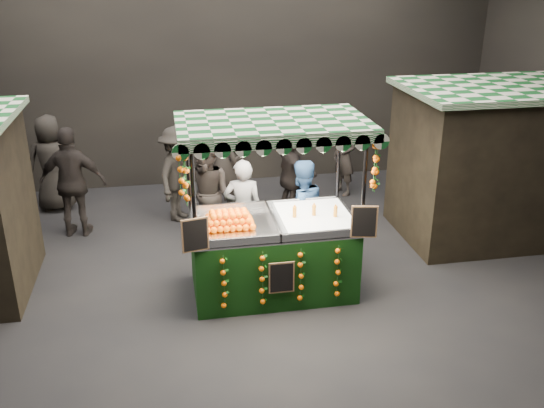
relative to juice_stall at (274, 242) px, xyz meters
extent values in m
plane|color=black|center=(-0.46, -0.17, -0.79)|extent=(12.00, 12.00, 0.00)
cube|color=black|center=(-0.46, 4.83, 1.71)|extent=(12.00, 0.10, 5.00)
cube|color=black|center=(-0.46, -5.17, 1.71)|extent=(12.00, 0.10, 5.00)
cube|color=black|center=(3.94, 1.33, 0.46)|extent=(2.80, 2.00, 2.50)
cube|color=#11511E|center=(3.94, 1.33, 1.76)|extent=(3.00, 2.20, 0.10)
cube|color=black|center=(-0.01, 0.04, -0.28)|extent=(2.25, 1.23, 1.02)
cube|color=silver|center=(-0.01, 0.04, 0.25)|extent=(2.25, 1.23, 0.04)
cylinder|color=black|center=(-1.10, -0.54, 0.44)|extent=(0.05, 0.05, 2.46)
cylinder|color=black|center=(1.09, -0.54, 0.44)|extent=(0.05, 0.05, 2.46)
cylinder|color=black|center=(-1.10, 0.62, 0.44)|extent=(0.05, 0.05, 2.46)
cylinder|color=black|center=(1.09, 0.62, 0.44)|extent=(0.05, 0.05, 2.46)
cube|color=#11511E|center=(-0.01, 0.04, 1.71)|extent=(2.51, 1.48, 0.08)
cube|color=silver|center=(0.61, 0.04, 0.32)|extent=(1.00, 1.11, 0.08)
cube|color=black|center=(-1.11, -0.60, 0.49)|extent=(0.35, 0.10, 0.45)
cube|color=black|center=(1.10, -0.60, 0.49)|extent=(0.35, 0.10, 0.45)
cube|color=black|center=(-0.01, -0.62, -0.23)|extent=(0.35, 0.03, 0.45)
imported|color=slate|center=(-0.28, 1.14, 0.04)|extent=(0.66, 0.49, 1.66)
imported|color=navy|center=(0.60, 0.88, 0.05)|extent=(0.96, 0.83, 1.68)
imported|color=black|center=(-0.32, 3.27, 0.01)|extent=(0.64, 0.47, 1.60)
imported|color=black|center=(-0.79, 1.64, 0.11)|extent=(1.11, 1.09, 1.80)
imported|color=black|center=(-2.99, 2.53, 0.17)|extent=(1.19, 0.65, 1.93)
imported|color=black|center=(-1.22, 2.88, 0.09)|extent=(1.09, 1.31, 1.77)
imported|color=black|center=(-3.53, 3.82, 0.13)|extent=(0.95, 0.67, 1.85)
imported|color=black|center=(0.90, 3.00, 0.05)|extent=(0.67, 1.60, 1.68)
imported|color=#2E2825|center=(2.13, 3.60, 0.00)|extent=(0.56, 0.68, 1.58)
imported|color=black|center=(-0.39, 3.20, 0.15)|extent=(0.81, 0.78, 1.87)
camera|label=1|loc=(-1.39, -7.42, 3.68)|focal=39.39mm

